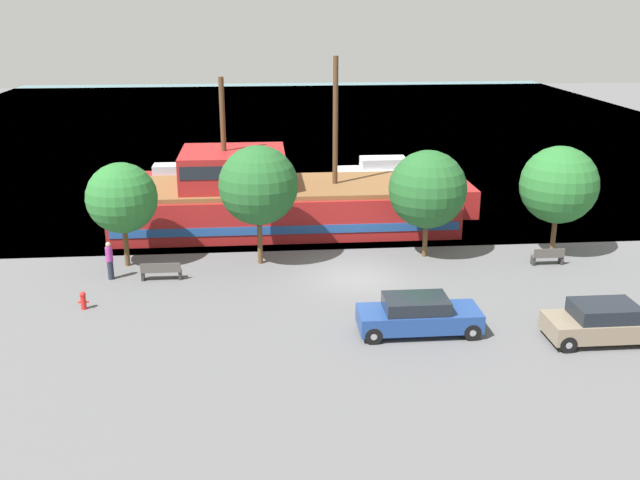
{
  "coord_description": "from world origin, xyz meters",
  "views": [
    {
      "loc": [
        -4.19,
        -30.09,
        11.93
      ],
      "look_at": [
        -1.43,
        2.0,
        1.2
      ],
      "focal_mm": 40.0,
      "sensor_mm": 36.0,
      "label": 1
    }
  ],
  "objects_px": {
    "parked_car_curb_mid": "(606,322)",
    "bench_promenade_east": "(548,256)",
    "moored_boat_outer": "(389,170)",
    "fire_hydrant": "(83,300)",
    "parked_car_curb_front": "(418,315)",
    "bench_promenade_west": "(161,271)",
    "pedestrian_walking_near": "(110,260)",
    "pirate_ship": "(280,200)",
    "moored_boat_dockside": "(181,178)"
  },
  "relations": [
    {
      "from": "moored_boat_outer",
      "to": "parked_car_curb_front",
      "type": "distance_m",
      "value": 25.39
    },
    {
      "from": "parked_car_curb_mid",
      "to": "moored_boat_outer",
      "type": "bearing_deg",
      "value": 97.22
    },
    {
      "from": "pirate_ship",
      "to": "parked_car_curb_front",
      "type": "distance_m",
      "value": 14.68
    },
    {
      "from": "bench_promenade_west",
      "to": "pedestrian_walking_near",
      "type": "height_order",
      "value": "pedestrian_walking_near"
    },
    {
      "from": "parked_car_curb_mid",
      "to": "fire_hydrant",
      "type": "height_order",
      "value": "parked_car_curb_mid"
    },
    {
      "from": "fire_hydrant",
      "to": "bench_promenade_east",
      "type": "xyz_separation_m",
      "value": [
        20.98,
        3.43,
        0.02
      ]
    },
    {
      "from": "parked_car_curb_front",
      "to": "parked_car_curb_mid",
      "type": "distance_m",
      "value": 6.88
    },
    {
      "from": "moored_boat_outer",
      "to": "bench_promenade_west",
      "type": "distance_m",
      "value": 23.33
    },
    {
      "from": "pirate_ship",
      "to": "parked_car_curb_mid",
      "type": "height_order",
      "value": "pirate_ship"
    },
    {
      "from": "moored_boat_outer",
      "to": "pirate_ship",
      "type": "bearing_deg",
      "value": -125.96
    },
    {
      "from": "pirate_ship",
      "to": "bench_promenade_west",
      "type": "height_order",
      "value": "pirate_ship"
    },
    {
      "from": "parked_car_curb_front",
      "to": "pedestrian_walking_near",
      "type": "relative_size",
      "value": 2.6
    },
    {
      "from": "fire_hydrant",
      "to": "pedestrian_walking_near",
      "type": "height_order",
      "value": "pedestrian_walking_near"
    },
    {
      "from": "fire_hydrant",
      "to": "pedestrian_walking_near",
      "type": "relative_size",
      "value": 0.43
    },
    {
      "from": "parked_car_curb_front",
      "to": "bench_promenade_east",
      "type": "bearing_deg",
      "value": 40.94
    },
    {
      "from": "bench_promenade_west",
      "to": "pedestrian_walking_near",
      "type": "bearing_deg",
      "value": 171.93
    },
    {
      "from": "parked_car_curb_front",
      "to": "parked_car_curb_mid",
      "type": "bearing_deg",
      "value": -10.39
    },
    {
      "from": "pirate_ship",
      "to": "moored_boat_dockside",
      "type": "relative_size",
      "value": 2.92
    },
    {
      "from": "bench_promenade_east",
      "to": "moored_boat_dockside",
      "type": "bearing_deg",
      "value": 138.23
    },
    {
      "from": "bench_promenade_east",
      "to": "pedestrian_walking_near",
      "type": "height_order",
      "value": "pedestrian_walking_near"
    },
    {
      "from": "moored_boat_dockside",
      "to": "parked_car_curb_mid",
      "type": "bearing_deg",
      "value": -54.27
    },
    {
      "from": "pirate_ship",
      "to": "moored_boat_outer",
      "type": "height_order",
      "value": "pirate_ship"
    },
    {
      "from": "moored_boat_outer",
      "to": "parked_car_curb_mid",
      "type": "relative_size",
      "value": 1.8
    },
    {
      "from": "fire_hydrant",
      "to": "bench_promenade_east",
      "type": "height_order",
      "value": "bench_promenade_east"
    },
    {
      "from": "pirate_ship",
      "to": "pedestrian_walking_near",
      "type": "xyz_separation_m",
      "value": [
        -7.91,
        -7.18,
        -0.68
      ]
    },
    {
      "from": "moored_boat_outer",
      "to": "parked_car_curb_mid",
      "type": "height_order",
      "value": "moored_boat_outer"
    },
    {
      "from": "fire_hydrant",
      "to": "bench_promenade_west",
      "type": "bearing_deg",
      "value": 47.27
    },
    {
      "from": "parked_car_curb_mid",
      "to": "bench_promenade_west",
      "type": "relative_size",
      "value": 2.49
    },
    {
      "from": "pirate_ship",
      "to": "bench_promenade_west",
      "type": "xyz_separation_m",
      "value": [
        -5.61,
        -7.5,
        -1.14
      ]
    },
    {
      "from": "moored_boat_dockside",
      "to": "bench_promenade_east",
      "type": "xyz_separation_m",
      "value": [
        19.03,
        -16.99,
        -0.18
      ]
    },
    {
      "from": "bench_promenade_west",
      "to": "pirate_ship",
      "type": "bearing_deg",
      "value": 53.19
    },
    {
      "from": "moored_boat_dockside",
      "to": "bench_promenade_east",
      "type": "bearing_deg",
      "value": -41.77
    },
    {
      "from": "pirate_ship",
      "to": "parked_car_curb_front",
      "type": "relative_size",
      "value": 4.3
    },
    {
      "from": "moored_boat_dockside",
      "to": "parked_car_curb_front",
      "type": "xyz_separation_m",
      "value": [
        11.22,
        -23.77,
        0.12
      ]
    },
    {
      "from": "pirate_ship",
      "to": "moored_boat_dockside",
      "type": "bearing_deg",
      "value": 123.02
    },
    {
      "from": "moored_boat_outer",
      "to": "bench_promenade_east",
      "type": "height_order",
      "value": "moored_boat_outer"
    },
    {
      "from": "bench_promenade_east",
      "to": "parked_car_curb_front",
      "type": "bearing_deg",
      "value": -139.06
    },
    {
      "from": "parked_car_curb_front",
      "to": "bench_promenade_west",
      "type": "bearing_deg",
      "value": 148.56
    },
    {
      "from": "parked_car_curb_front",
      "to": "moored_boat_outer",
      "type": "bearing_deg",
      "value": 82.26
    },
    {
      "from": "bench_promenade_west",
      "to": "bench_promenade_east",
      "type": "bearing_deg",
      "value": 1.33
    },
    {
      "from": "moored_boat_outer",
      "to": "bench_promenade_east",
      "type": "distance_m",
      "value": 18.9
    },
    {
      "from": "parked_car_curb_mid",
      "to": "fire_hydrant",
      "type": "xyz_separation_m",
      "value": [
        -19.93,
        4.59,
        -0.32
      ]
    },
    {
      "from": "pirate_ship",
      "to": "pedestrian_walking_near",
      "type": "relative_size",
      "value": 11.18
    },
    {
      "from": "moored_boat_outer",
      "to": "pedestrian_walking_near",
      "type": "bearing_deg",
      "value": -131.08
    },
    {
      "from": "moored_boat_dockside",
      "to": "bench_promenade_west",
      "type": "bearing_deg",
      "value": -87.27
    },
    {
      "from": "parked_car_curb_mid",
      "to": "bench_promenade_east",
      "type": "distance_m",
      "value": 8.09
    },
    {
      "from": "moored_boat_outer",
      "to": "fire_hydrant",
      "type": "distance_m",
      "value": 27.4
    },
    {
      "from": "parked_car_curb_front",
      "to": "bench_promenade_west",
      "type": "distance_m",
      "value": 12.18
    },
    {
      "from": "moored_boat_dockside",
      "to": "pedestrian_walking_near",
      "type": "distance_m",
      "value": 17.16
    },
    {
      "from": "moored_boat_dockside",
      "to": "fire_hydrant",
      "type": "distance_m",
      "value": 20.52
    }
  ]
}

